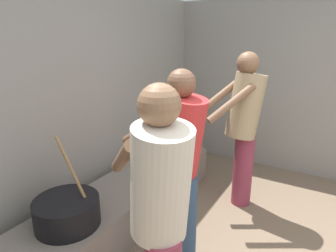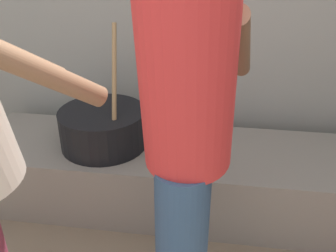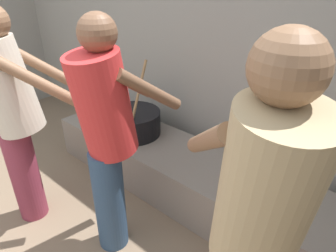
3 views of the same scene
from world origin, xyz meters
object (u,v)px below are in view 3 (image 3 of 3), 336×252
cook_in_cream_shirt (13,111)px  cooking_pot_main (133,122)px  cook_in_tan_shirt (258,231)px  cook_in_red_shirt (107,131)px

cook_in_cream_shirt → cooking_pot_main: bearing=81.1°
cook_in_tan_shirt → cook_in_cream_shirt: size_ratio=1.04×
cook_in_tan_shirt → cook_in_red_shirt: bearing=171.0°
cook_in_cream_shirt → cook_in_red_shirt: bearing=19.6°
cook_in_cream_shirt → cook_in_red_shirt: (0.66, 0.24, -0.01)m
cook_in_tan_shirt → cook_in_cream_shirt: cook_in_tan_shirt is taller
cook_in_tan_shirt → cooking_pot_main: bearing=151.5°
cooking_pot_main → cook_in_cream_shirt: (-0.14, -0.91, 0.39)m
cook_in_tan_shirt → cook_in_red_shirt: cook_in_tan_shirt is taller
cooking_pot_main → cook_in_tan_shirt: 1.81m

